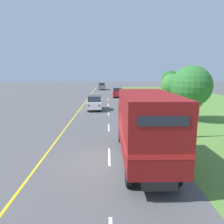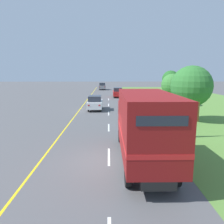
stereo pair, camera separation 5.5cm
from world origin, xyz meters
name	(u,v)px [view 1 (the left image)]	position (x,y,z in m)	size (l,w,h in m)	color
ground_plane	(109,161)	(0.00, 0.00, 0.00)	(200.00, 200.00, 0.00)	#515154
grass_shoulder	(199,104)	(13.70, 21.09, 0.00)	(20.00, 74.49, 0.01)	#568438
edge_line_yellow	(84,104)	(-3.70, 21.09, 0.00)	(0.12, 74.49, 0.01)	yellow
centre_dash_near	(109,156)	(0.00, 0.62, 0.00)	(0.12, 2.60, 0.01)	white
centre_dash_mid_a	(109,127)	(0.00, 7.22, 0.00)	(0.12, 2.60, 0.01)	white
centre_dash_mid_b	(108,113)	(0.00, 13.82, 0.00)	(0.12, 2.60, 0.01)	white
centre_dash_far	(108,105)	(0.00, 20.42, 0.00)	(0.12, 2.60, 0.01)	white
centre_dash_farthest	(108,99)	(0.00, 27.02, 0.00)	(0.12, 2.60, 0.01)	white
horse_trailer_truck	(144,125)	(1.80, -0.32, 2.07)	(2.40, 8.01, 3.76)	black
lead_car_white	(95,103)	(-1.71, 16.20, 0.93)	(1.80, 4.05, 1.83)	black
lead_car_red_ahead	(117,92)	(1.75, 30.36, 0.93)	(1.80, 4.05, 1.84)	black
lead_car_grey_ahead	(102,86)	(-1.66, 48.30, 0.96)	(1.80, 3.87, 1.90)	black
highway_sign	(186,115)	(5.57, 4.14, 1.67)	(1.94, 0.09, 2.64)	#9E9EA3
roadside_tree_near	(191,86)	(7.95, 9.74, 3.39)	(3.94, 3.94, 5.37)	brown
roadside_tree_mid	(172,85)	(8.99, 19.53, 2.96)	(3.12, 3.12, 4.54)	#4C3823
roadside_tree_far	(170,79)	(11.45, 29.31, 3.48)	(3.04, 3.04, 5.03)	brown
delineator_post	(171,132)	(4.46, 3.91, 0.51)	(0.08, 0.08, 0.95)	white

